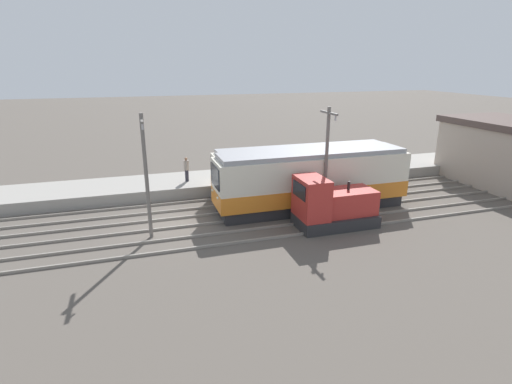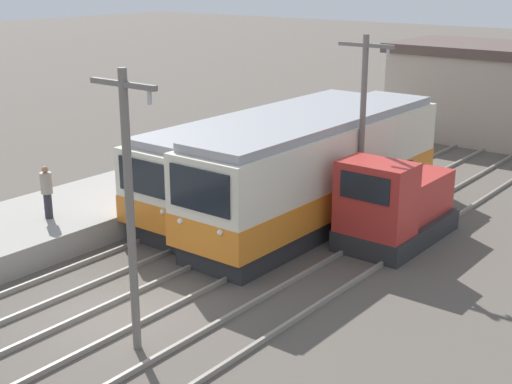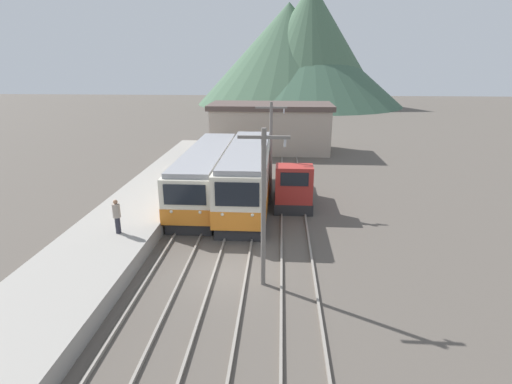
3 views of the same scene
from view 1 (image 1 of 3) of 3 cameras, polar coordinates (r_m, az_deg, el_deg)
ground_plane at (r=24.18m, az=-12.74°, el=-4.41°), size 200.00×200.00×0.00m
platform_left at (r=29.94m, az=-13.86°, el=0.70°), size 4.50×54.00×0.83m
track_left at (r=26.58m, az=-13.25°, el=-2.23°), size 1.54×60.00×0.14m
track_center at (r=23.96m, az=-12.71°, el=-4.43°), size 1.54×60.00×0.14m
track_right at (r=21.21m, az=-11.97°, el=-7.40°), size 1.54×60.00×0.14m
commuter_train_left at (r=28.45m, az=6.98°, el=2.73°), size 2.84×13.08×3.48m
commuter_train_center at (r=25.65m, az=7.94°, el=1.36°), size 2.84×12.57×3.83m
shunting_locomotive at (r=23.23m, az=10.76°, el=-2.02°), size 2.40×4.65×3.00m
catenary_mast_near at (r=21.38m, az=-15.44°, el=2.75°), size 2.00×0.20×6.66m
catenary_mast_mid at (r=23.94m, az=10.04°, el=4.71°), size 2.00×0.20×6.66m
person_on_platform at (r=29.23m, az=-9.90°, el=3.36°), size 0.38×0.38×1.77m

